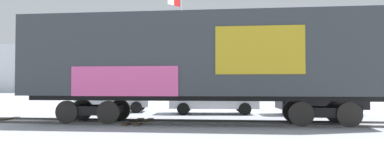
% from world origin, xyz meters
% --- Properties ---
extents(ground_plane, '(260.00, 260.00, 0.00)m').
position_xyz_m(ground_plane, '(0.00, 0.00, 0.00)').
color(ground_plane, '#B2B5BC').
extents(track, '(60.00, 4.60, 0.08)m').
position_xyz_m(track, '(-0.86, -0.01, 0.04)').
color(track, '#4C4742').
rests_on(track, ground_plane).
extents(freight_car, '(14.27, 3.81, 4.49)m').
position_xyz_m(freight_car, '(-0.62, -0.00, 2.61)').
color(freight_car, '#33383D').
rests_on(freight_car, ground_plane).
extents(flagpole, '(0.92, 1.13, 8.73)m').
position_xyz_m(flagpole, '(-4.09, 12.12, 5.43)').
color(flagpole, silver).
rests_on(flagpole, ground_plane).
extents(hillside, '(152.89, 38.87, 15.69)m').
position_xyz_m(hillside, '(0.00, 73.31, 5.49)').
color(hillside, silver).
rests_on(hillside, ground_plane).
extents(parked_car_silver, '(4.35, 2.61, 1.68)m').
position_xyz_m(parked_car_silver, '(-6.48, 5.03, 0.86)').
color(parked_car_silver, '#B7BABF').
rests_on(parked_car_silver, ground_plane).
extents(parked_car_white, '(4.82, 2.42, 1.60)m').
position_xyz_m(parked_car_white, '(-0.69, 4.68, 0.80)').
color(parked_car_white, silver).
rests_on(parked_car_white, ground_plane).
extents(parked_car_black, '(4.46, 2.35, 1.82)m').
position_xyz_m(parked_car_black, '(4.86, 4.91, 0.91)').
color(parked_car_black, black).
rests_on(parked_car_black, ground_plane).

